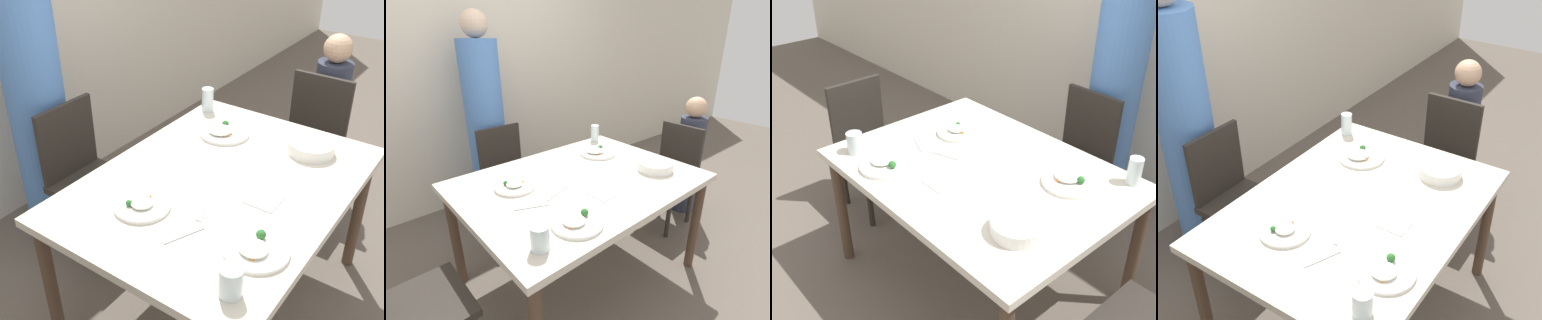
# 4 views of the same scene
# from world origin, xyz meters

# --- Properties ---
(ground_plane) EXTENTS (10.00, 10.00, 0.00)m
(ground_plane) POSITION_xyz_m (0.00, 0.00, 0.00)
(ground_plane) COLOR #60564C
(dining_table) EXTENTS (1.42, 1.06, 0.74)m
(dining_table) POSITION_xyz_m (0.00, 0.00, 0.67)
(dining_table) COLOR beige
(dining_table) RESTS_ON ground_plane
(chair_adult_spot) EXTENTS (0.40, 0.40, 0.86)m
(chair_adult_spot) POSITION_xyz_m (-0.04, 0.86, 0.47)
(chair_adult_spot) COLOR #2D2823
(chair_adult_spot) RESTS_ON ground_plane
(chair_child_spot) EXTENTS (0.40, 0.40, 0.86)m
(chair_child_spot) POSITION_xyz_m (1.05, -0.00, 0.47)
(chair_child_spot) COLOR #2D2823
(chair_child_spot) RESTS_ON ground_plane
(person_adult) EXTENTS (0.32, 0.32, 1.75)m
(person_adult) POSITION_xyz_m (-0.04, 1.20, 0.82)
(person_adult) COLOR #5184D1
(person_adult) RESTS_ON ground_plane
(person_child) EXTENTS (0.23, 0.23, 1.08)m
(person_child) POSITION_xyz_m (1.33, -0.00, 0.51)
(person_child) COLOR #33384C
(person_child) RESTS_ON ground_plane
(bowl_curry) EXTENTS (0.23, 0.23, 0.06)m
(bowl_curry) POSITION_xyz_m (0.46, -0.22, 0.77)
(bowl_curry) COLOR white
(bowl_curry) RESTS_ON dining_table
(plate_rice_adult) EXTENTS (0.25, 0.25, 0.06)m
(plate_rice_adult) POSITION_xyz_m (-0.33, -0.35, 0.75)
(plate_rice_adult) COLOR white
(plate_rice_adult) RESTS_ON dining_table
(plate_rice_child) EXTENTS (0.27, 0.27, 0.05)m
(plate_rice_child) POSITION_xyz_m (0.37, 0.23, 0.76)
(plate_rice_child) COLOR white
(plate_rice_child) RESTS_ON dining_table
(plate_noodles) EXTENTS (0.24, 0.24, 0.05)m
(plate_noodles) POSITION_xyz_m (-0.36, 0.16, 0.75)
(plate_noodles) COLOR white
(plate_noodles) RESTS_ON dining_table
(glass_water_tall) EXTENTS (0.08, 0.08, 0.11)m
(glass_water_tall) POSITION_xyz_m (-0.55, -0.38, 0.80)
(glass_water_tall) COLOR silver
(glass_water_tall) RESTS_ON dining_table
(glass_water_short) EXTENTS (0.07, 0.07, 0.14)m
(glass_water_short) POSITION_xyz_m (0.57, 0.45, 0.81)
(glass_water_short) COLOR silver
(glass_water_short) RESTS_ON dining_table
(napkin_folded) EXTENTS (0.14, 0.14, 0.01)m
(napkin_folded) POSITION_xyz_m (-0.02, -0.22, 0.74)
(napkin_folded) COLOR white
(napkin_folded) RESTS_ON dining_table
(fork_steel) EXTENTS (0.17, 0.09, 0.01)m
(fork_steel) POSITION_xyz_m (-0.40, -0.08, 0.74)
(fork_steel) COLOR silver
(fork_steel) RESTS_ON dining_table
(spoon_steel) EXTENTS (0.18, 0.07, 0.01)m
(spoon_steel) POSITION_xyz_m (-0.22, -0.05, 0.74)
(spoon_steel) COLOR silver
(spoon_steel) RESTS_ON dining_table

